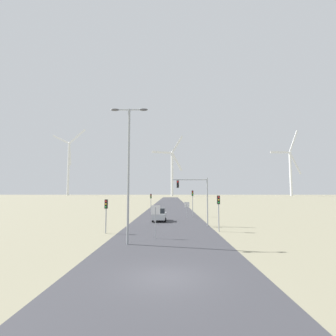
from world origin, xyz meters
name	(u,v)px	position (x,y,z in m)	size (l,w,h in m)	color
ground_plane	(164,277)	(0.00, 0.00, 0.00)	(600.00, 600.00, 0.00)	gray
road_surface	(169,209)	(0.00, 48.00, 0.00)	(10.00, 240.00, 0.01)	#38383D
streetlamp	(129,159)	(-3.09, 7.85, 6.76)	(3.06, 0.32, 10.95)	#93999E
stop_sign_near	(156,215)	(-1.03, 10.44, 2.04)	(0.81, 0.07, 2.91)	#93999E
stop_sign_far	(187,207)	(2.86, 28.52, 1.73)	(0.81, 0.07, 2.47)	#93999E
traffic_light_post_near_left	(106,208)	(-6.13, 13.12, 2.46)	(0.28, 0.33, 3.35)	#93999E
traffic_light_post_near_right	(219,205)	(5.32, 14.50, 2.73)	(0.28, 0.33, 3.72)	#93999E
traffic_light_post_mid_left	(151,199)	(-3.71, 40.18, 2.66)	(0.28, 0.33, 3.63)	#93999E
traffic_light_post_mid_right	(193,197)	(3.95, 30.70, 3.13)	(0.28, 0.34, 4.29)	#93999E
traffic_light_mast_overhead	(195,191)	(3.28, 18.89, 4.15)	(4.29, 0.35, 5.83)	#93999E
car_approaching	(159,215)	(-1.28, 23.81, 0.91)	(1.95, 4.16, 1.83)	#B7BCC1
wind_turbine_far_left	(69,163)	(-103.35, 249.58, 32.54)	(38.33, 11.83, 66.78)	white
wind_turbine_left	(172,169)	(1.49, 217.33, 24.02)	(27.88, 6.14, 54.13)	white
wind_turbine_center	(290,168)	(109.41, 225.34, 25.62)	(34.12, 15.63, 61.04)	white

